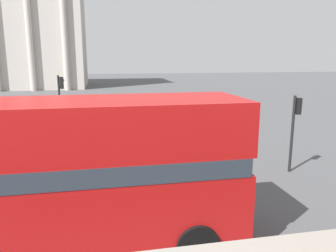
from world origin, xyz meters
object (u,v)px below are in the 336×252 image
Objects in this scene: traffic_light_near at (295,122)px; double_decker_bus at (14,173)px; traffic_light_mid at (61,98)px; pedestrian_blue at (164,117)px; pedestrian_olive at (106,160)px; car_maroon at (121,126)px; pedestrian_black at (233,110)px; car_silver at (123,103)px; pedestrian_white at (57,119)px; plaza_building_left at (5,22)px.

double_decker_bus is at bearing -156.70° from traffic_light_near.
pedestrian_blue is at bearing 8.10° from traffic_light_mid.
traffic_light_mid reaches higher than pedestrian_olive.
car_maroon is 7.76m from pedestrian_olive.
pedestrian_black is (12.09, 2.74, -1.54)m from traffic_light_mid.
car_silver is at bearing -50.01° from pedestrian_blue.
pedestrian_blue is at bearing -174.20° from pedestrian_white.
pedestrian_white is 9.79m from pedestrian_olive.
traffic_light_near is 14.60m from pedestrian_white.
plaza_building_left reaches higher than pedestrian_blue.
traffic_light_near reaches higher than pedestrian_olive.
pedestrian_blue is (6.48, 0.92, -1.54)m from traffic_light_mid.
traffic_light_mid reaches higher than pedestrian_black.
car_silver is 9.70m from pedestrian_blue.
pedestrian_olive is at bearing 61.30° from double_decker_bus.
car_maroon is 2.61× the size of pedestrian_olive.
double_decker_bus is 53.49m from plaza_building_left.
pedestrian_olive is at bearing 87.77° from pedestrian_black.
car_silver is 10.03m from pedestrian_white.
car_maroon is 2.45× the size of pedestrian_blue.
car_silver is at bearing -107.64° from pedestrian_white.
pedestrian_olive is 14.23m from pedestrian_black.
plaza_building_left is 43.49m from pedestrian_blue.
pedestrian_white is at bearing 45.56° from pedestrian_black.
traffic_light_near is at bearing 121.44° from pedestrian_black.
traffic_light_near is 1.94× the size of pedestrian_black.
pedestrian_white is at bearing 144.01° from car_maroon.
plaza_building_left is at bearing 105.08° from pedestrian_olive.
car_maroon is at bearing -72.38° from car_silver.
plaza_building_left is 49.93m from pedestrian_olive.
pedestrian_blue is (-3.96, 8.94, -1.21)m from traffic_light_near.
double_decker_bus reaches higher than car_maroon.
plaza_building_left reaches higher than traffic_light_mid.
traffic_light_near is 0.80× the size of car_silver.
pedestrian_blue is 9.56m from pedestrian_olive.
double_decker_bus is at bearing 104.30° from pedestrian_white.
plaza_building_left is 40.36m from pedestrian_white.
traffic_light_near is 8.05m from pedestrian_olive.
pedestrian_olive is at bearing 118.85° from pedestrian_white.
double_decker_bus is 6.55× the size of pedestrian_black.
traffic_light_mid is 2.31× the size of pedestrian_white.
double_decker_bus is 12.39m from traffic_light_mid.
car_maroon is (3.49, -0.08, -1.83)m from traffic_light_mid.
car_silver is 2.50× the size of pedestrian_white.
car_silver is at bearing 108.57° from traffic_light_near.
traffic_light_near is 0.80× the size of car_maroon.
traffic_light_mid is 2.41× the size of pedestrian_olive.
traffic_light_near is 1.95× the size of pedestrian_blue.
traffic_light_near reaches higher than pedestrian_white.
pedestrian_black is (24.56, -36.16, -9.49)m from plaza_building_left.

